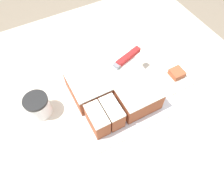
% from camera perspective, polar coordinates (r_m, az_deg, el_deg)
% --- Properties ---
extents(ground_plane, '(8.00, 8.00, 0.00)m').
position_cam_1_polar(ground_plane, '(1.78, -2.57, -17.38)').
color(ground_plane, '#7F705B').
extents(countertop, '(1.40, 1.10, 0.94)m').
position_cam_1_polar(countertop, '(1.34, -3.33, -11.41)').
color(countertop, beige).
rests_on(countertop, ground_plane).
extents(cake_board, '(0.38, 0.38, 0.01)m').
position_cam_1_polar(cake_board, '(0.90, 0.00, -1.74)').
color(cake_board, silver).
rests_on(cake_board, countertop).
extents(cake, '(0.29, 0.29, 0.09)m').
position_cam_1_polar(cake, '(0.86, 0.12, 0.30)').
color(cake, '#994C2D').
rests_on(cake, cake_board).
extents(knife, '(0.28, 0.10, 0.02)m').
position_cam_1_polar(knife, '(0.88, 3.03, 7.62)').
color(knife, silver).
rests_on(knife, cake).
extents(coffee_cup, '(0.09, 0.09, 0.09)m').
position_cam_1_polar(coffee_cup, '(0.87, -18.74, -4.11)').
color(coffee_cup, white).
rests_on(coffee_cup, countertop).
extents(paper_napkin, '(0.15, 0.15, 0.01)m').
position_cam_1_polar(paper_napkin, '(1.00, 16.34, 3.53)').
color(paper_napkin, white).
rests_on(paper_napkin, countertop).
extents(brownie, '(0.06, 0.06, 0.03)m').
position_cam_1_polar(brownie, '(0.99, 16.56, 4.12)').
color(brownie, '#994C2D').
rests_on(brownie, paper_napkin).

